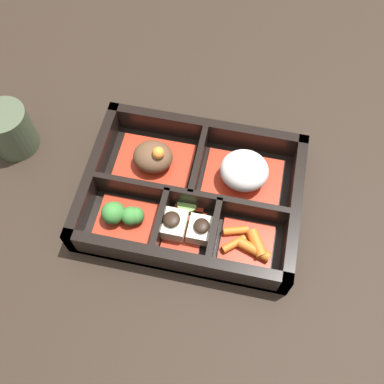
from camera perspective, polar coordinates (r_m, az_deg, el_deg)
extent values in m
plane|color=black|center=(0.64, 0.00, -1.05)|extent=(3.00, 3.00, 0.00)
cube|color=black|center=(0.63, 0.00, -0.85)|extent=(0.29, 0.22, 0.01)
cube|color=black|center=(0.57, -2.11, -8.84)|extent=(0.29, 0.01, 0.05)
cube|color=black|center=(0.67, 1.81, 7.59)|extent=(0.29, 0.01, 0.05)
cube|color=black|center=(0.64, -12.19, 2.23)|extent=(0.01, 0.22, 0.05)
cube|color=black|center=(0.62, 12.71, -2.35)|extent=(0.01, 0.22, 0.05)
cube|color=black|center=(0.61, -0.25, -1.05)|extent=(0.26, 0.01, 0.05)
cube|color=black|center=(0.60, -3.97, -3.96)|extent=(0.01, 0.08, 0.05)
cube|color=black|center=(0.59, 2.77, -5.26)|extent=(0.01, 0.08, 0.05)
cube|color=black|center=(0.63, 0.76, 3.20)|extent=(0.01, 0.11, 0.05)
cube|color=#B22D19|center=(0.65, -4.85, 3.56)|extent=(0.11, 0.09, 0.01)
ellipsoid|color=brown|center=(0.64, -4.99, 4.48)|extent=(0.06, 0.05, 0.03)
sphere|color=orange|center=(0.62, -4.29, 4.97)|extent=(0.02, 0.02, 0.02)
cube|color=#B22D19|center=(0.64, 6.41, 1.53)|extent=(0.11, 0.09, 0.01)
ellipsoid|color=silver|center=(0.62, 6.65, 2.71)|extent=(0.07, 0.06, 0.05)
cube|color=#B22D19|center=(0.62, -8.34, -3.44)|extent=(0.08, 0.06, 0.01)
sphere|color=#387A33|center=(0.60, -9.82, -2.59)|extent=(0.03, 0.03, 0.03)
sphere|color=#387A33|center=(0.60, -7.82, -3.04)|extent=(0.03, 0.03, 0.03)
sphere|color=#387A33|center=(0.60, -7.19, -3.00)|extent=(0.02, 0.02, 0.02)
sphere|color=#387A33|center=(0.60, -10.03, -2.66)|extent=(0.03, 0.03, 0.03)
cube|color=#B22D19|center=(0.60, -0.59, -4.99)|extent=(0.05, 0.06, 0.01)
cube|color=beige|center=(0.59, -2.55, -4.09)|extent=(0.04, 0.04, 0.02)
ellipsoid|color=black|center=(0.58, -2.61, -3.47)|extent=(0.02, 0.02, 0.01)
cube|color=beige|center=(0.59, 1.20, -4.85)|extent=(0.03, 0.04, 0.02)
ellipsoid|color=black|center=(0.58, 1.22, -4.30)|extent=(0.02, 0.02, 0.01)
cube|color=#B22D19|center=(0.60, 6.94, -6.40)|extent=(0.07, 0.06, 0.01)
cylinder|color=#D1661E|center=(0.59, 7.92, -7.29)|extent=(0.05, 0.03, 0.01)
cylinder|color=#D1661E|center=(0.60, 5.57, -4.88)|extent=(0.03, 0.02, 0.01)
cylinder|color=#D1661E|center=(0.59, 5.33, -6.59)|extent=(0.03, 0.03, 0.01)
cylinder|color=#D1661E|center=(0.59, 8.24, -6.51)|extent=(0.03, 0.04, 0.02)
cube|color=#B22D19|center=(0.62, -0.06, -1.60)|extent=(0.04, 0.04, 0.01)
cylinder|color=#75A84C|center=(0.61, -0.54, -1.75)|extent=(0.02, 0.02, 0.01)
cylinder|color=#75A84C|center=(0.61, -0.33, -1.37)|extent=(0.02, 0.02, 0.01)
cylinder|color=#75A84C|center=(0.61, -0.86, -1.71)|extent=(0.02, 0.02, 0.01)
cylinder|color=#424C38|center=(0.71, -22.10, 7.34)|extent=(0.07, 0.07, 0.07)
cylinder|color=#597A38|center=(0.68, -23.01, 8.87)|extent=(0.05, 0.05, 0.01)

